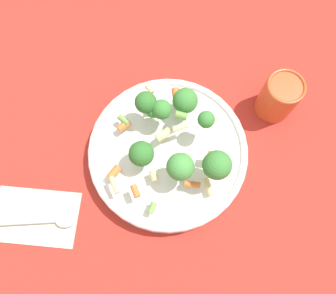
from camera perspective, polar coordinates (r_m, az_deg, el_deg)
name	(u,v)px	position (r m, az deg, el deg)	size (l,w,h in m)	color
ground_plane	(168,155)	(0.62, 0.00, -1.46)	(3.00, 3.00, 0.00)	#B72D23
bowl	(168,152)	(0.60, 0.00, -0.89)	(0.29, 0.29, 0.04)	white
pasta_salad	(175,137)	(0.54, 1.31, 1.78)	(0.22, 0.20, 0.08)	#8CB766
cup	(279,97)	(0.64, 18.77, 8.27)	(0.07, 0.07, 0.09)	#CC4C23
napkin	(35,216)	(0.64, -22.09, -11.15)	(0.16, 0.18, 0.01)	beige
spoon	(46,221)	(0.62, -20.53, -12.03)	(0.07, 0.16, 0.01)	silver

